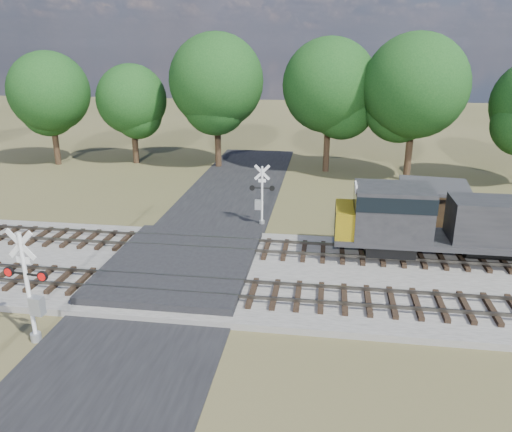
# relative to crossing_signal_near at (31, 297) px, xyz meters

# --- Properties ---
(ground) EXTENTS (160.00, 160.00, 0.00)m
(ground) POSITION_rel_crossing_signal_near_xyz_m (3.62, 6.30, -1.90)
(ground) COLOR #464625
(ground) RESTS_ON ground
(ballast_bed) EXTENTS (140.00, 10.00, 0.30)m
(ballast_bed) POSITION_rel_crossing_signal_near_xyz_m (13.62, 6.80, -1.75)
(ballast_bed) COLOR gray
(ballast_bed) RESTS_ON ground
(road) EXTENTS (7.00, 60.00, 0.08)m
(road) POSITION_rel_crossing_signal_near_xyz_m (3.62, 6.30, -1.86)
(road) COLOR black
(road) RESTS_ON ground
(crossing_panel) EXTENTS (7.00, 9.00, 0.62)m
(crossing_panel) POSITION_rel_crossing_signal_near_xyz_m (3.62, 6.80, -1.58)
(crossing_panel) COLOR #262628
(crossing_panel) RESTS_ON ground
(track_near) EXTENTS (140.00, 2.60, 0.33)m
(track_near) POSITION_rel_crossing_signal_near_xyz_m (6.75, 4.30, -1.48)
(track_near) COLOR black
(track_near) RESTS_ON ballast_bed
(track_far) EXTENTS (140.00, 2.60, 0.33)m
(track_far) POSITION_rel_crossing_signal_near_xyz_m (6.75, 9.30, -1.48)
(track_far) COLOR black
(track_far) RESTS_ON ballast_bed
(crossing_signal_near) EXTENTS (1.84, 0.43, 4.56)m
(crossing_signal_near) POSITION_rel_crossing_signal_near_xyz_m (0.00, 0.00, 0.00)
(crossing_signal_near) COLOR silver
(crossing_signal_near) RESTS_ON ground
(crossing_signal_far) EXTENTS (1.56, 0.34, 3.86)m
(crossing_signal_far) POSITION_rel_crossing_signal_near_xyz_m (6.68, 14.02, -0.29)
(crossing_signal_far) COLOR silver
(crossing_signal_far) RESTS_ON ground
(equipment_shed) EXTENTS (4.46, 4.46, 2.74)m
(equipment_shed) POSITION_rel_crossing_signal_near_xyz_m (17.05, 14.94, -0.51)
(equipment_shed) COLOR #3F2A1B
(equipment_shed) RESTS_ON ground
(treeline) EXTENTS (86.31, 10.79, 11.77)m
(treeline) POSITION_rel_crossing_signal_near_xyz_m (11.33, 27.72, 5.04)
(treeline) COLOR black
(treeline) RESTS_ON ground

